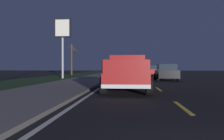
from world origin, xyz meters
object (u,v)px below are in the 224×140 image
Objects in this scene: pickup_truck at (127,73)px; gas_price_sign at (63,33)px; sedan_silver at (131,70)px; sedan_black at (166,72)px; bare_tree_far at (72,58)px; sedan_tan at (128,72)px; sedan_red at (152,71)px.

gas_price_sign is (13.75, 7.53, 4.22)m from pickup_truck.
gas_price_sign is at bearing 147.95° from sedan_silver.
bare_tree_far reaches higher than sedan_black.
sedan_silver is at bearing -32.05° from gas_price_sign.
pickup_truck is 1.22× the size of sedan_tan.
pickup_truck is 1.22× the size of sedan_black.
pickup_truck is 1.05× the size of bare_tree_far.
sedan_silver is 0.85× the size of bare_tree_far.
bare_tree_far is (12.09, 2.01, -2.38)m from gas_price_sign.
sedan_silver is 16.53m from sedan_black.
sedan_silver is at bearing -88.37° from bare_tree_far.
pickup_truck is at bearing -151.29° from gas_price_sign.
gas_price_sign is 12.48m from bare_tree_far.
sedan_black is 0.65× the size of gas_price_sign.
sedan_silver is 15.22m from gas_price_sign.
bare_tree_far reaches higher than sedan_tan.
pickup_truck is 10.53m from sedan_black.
sedan_red is (9.56, -3.60, 0.00)m from sedan_tan.
gas_price_sign is at bearing 131.37° from sedan_red.
sedan_tan is 5.38m from sedan_black.
sedan_silver is at bearing 11.53° from sedan_black.
sedan_red and sedan_black have the same top height.
sedan_tan is 0.86× the size of bare_tree_far.
sedan_black is 0.86× the size of bare_tree_far.
sedan_red is 13.51m from sedan_black.
sedan_tan is at bearing 42.81° from sedan_black.
sedan_silver is 0.99× the size of sedan_black.
sedan_tan is (13.86, 0.14, -0.13)m from pickup_truck.
gas_price_sign is (-9.68, 10.99, 4.34)m from sedan_red.
pickup_truck reaches higher than sedan_tan.
gas_price_sign is at bearing 28.71° from pickup_truck.
sedan_silver is at bearing -1.63° from sedan_tan.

